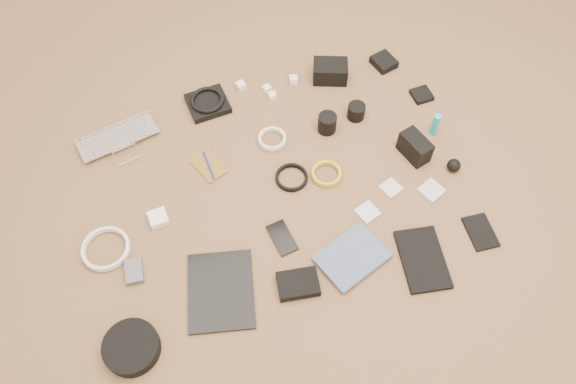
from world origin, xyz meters
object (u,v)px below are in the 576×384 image
object	(u,v)px
headphone_case	(132,348)
paperback	(369,275)
dslr_camera	(330,71)
phone	(282,238)
laptop	(122,146)
tablet	(221,291)

from	to	relation	value
headphone_case	paperback	bearing A→B (deg)	-1.23
dslr_camera	paperback	world-z (taller)	dslr_camera
phone	headphone_case	xyz separation A→B (m)	(-0.55, -0.21, 0.02)
phone	paperback	distance (m)	0.32
paperback	laptop	bearing A→B (deg)	21.26
tablet	headphone_case	bearing A→B (deg)	-149.23
headphone_case	paperback	world-z (taller)	headphone_case
laptop	paperback	size ratio (longest dim) A/B	1.38
tablet	paperback	size ratio (longest dim) A/B	1.25
dslr_camera	headphone_case	bearing A→B (deg)	-118.30
dslr_camera	tablet	world-z (taller)	dslr_camera
dslr_camera	headphone_case	xyz separation A→B (m)	(-0.98, -0.84, -0.02)
phone	headphone_case	bearing A→B (deg)	-166.26
tablet	phone	bearing A→B (deg)	38.60
tablet	phone	world-z (taller)	tablet
phone	tablet	bearing A→B (deg)	-162.05
dslr_camera	paperback	size ratio (longest dim) A/B	0.63
dslr_camera	paperback	bearing A→B (deg)	-82.42
paperback	tablet	bearing A→B (deg)	58.06
laptop	paperback	bearing A→B (deg)	-60.72
tablet	paperback	world-z (taller)	paperback
laptop	dslr_camera	distance (m)	0.87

